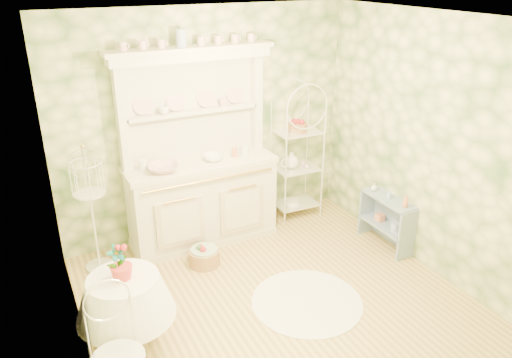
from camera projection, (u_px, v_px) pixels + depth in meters
name	position (u px, v px, depth m)	size (l,w,h in m)	color
floor	(279.00, 303.00, 4.96)	(3.60, 3.60, 0.00)	tan
ceiling	(285.00, 19.00, 3.88)	(3.60, 3.60, 0.00)	white
wall_left	(69.00, 222.00, 3.68)	(3.60, 3.60, 0.00)	beige
wall_right	(433.00, 147.00, 5.16)	(3.60, 3.60, 0.00)	beige
wall_back	(207.00, 125.00, 5.90)	(3.60, 3.60, 0.00)	beige
wall_front	(431.00, 286.00, 2.94)	(3.60, 3.60, 0.00)	beige
kitchen_dresser	(200.00, 151.00, 5.67)	(1.87, 0.61, 2.29)	silver
bakers_rack	(297.00, 147.00, 6.37)	(0.59, 0.42, 1.90)	white
side_shelf	(386.00, 222.00, 5.87)	(0.26, 0.70, 0.60)	#7C94B0
round_table	(126.00, 309.00, 4.24)	(0.72, 0.72, 0.79)	white
cafe_chair	(118.00, 357.00, 3.63)	(0.42, 0.42, 0.92)	white
birdcage_stand	(91.00, 205.00, 5.22)	(0.36, 0.36, 1.55)	white
floor_basket	(204.00, 257.00, 5.56)	(0.30, 0.30, 0.19)	#B08153
lace_rug	(307.00, 302.00, 4.97)	(1.11, 1.11, 0.01)	white
bowl_floral	(164.00, 171.00, 5.45)	(0.33, 0.33, 0.08)	white
bowl_white	(213.00, 160.00, 5.76)	(0.23, 0.23, 0.07)	white
cup_left	(164.00, 111.00, 5.47)	(0.11, 0.11, 0.09)	white
cup_right	(223.00, 104.00, 5.76)	(0.10, 0.10, 0.10)	white
potted_geranium	(118.00, 265.00, 4.05)	(0.16, 0.11, 0.31)	#3F7238
bottle_amber	(406.00, 202.00, 5.51)	(0.06, 0.06, 0.15)	#CD7950
bottle_blue	(390.00, 195.00, 5.73)	(0.04, 0.04, 0.10)	#9BB2D4
bottle_glass	(374.00, 188.00, 5.93)	(0.08, 0.08, 0.10)	silver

